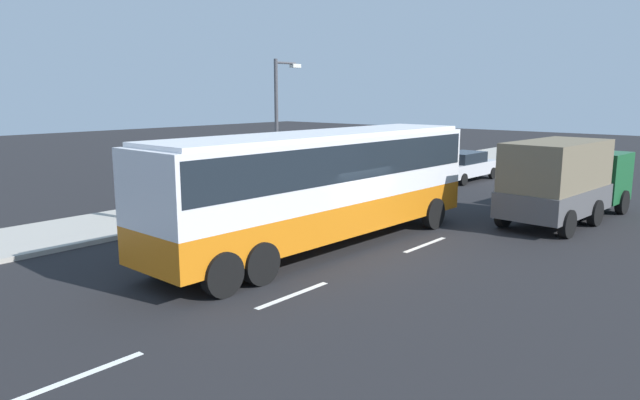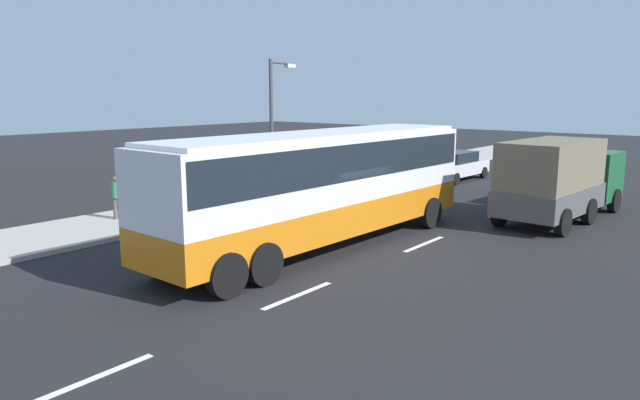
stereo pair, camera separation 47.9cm
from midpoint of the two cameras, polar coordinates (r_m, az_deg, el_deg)
ground_plane at (r=18.06m, az=1.84°, el=-4.71°), size 120.00×120.00×0.00m
sidewalk_curb at (r=23.83m, az=-14.24°, el=-1.12°), size 80.00×4.00×0.15m
lane_centreline at (r=14.31m, az=-1.66°, el=-8.79°), size 25.40×0.16×0.01m
coach_bus at (r=17.64m, az=-0.58°, el=2.29°), size 12.30×3.06×3.57m
cargo_truck at (r=23.41m, az=22.12°, el=2.08°), size 7.41×2.97×3.06m
car_silver_hatch at (r=32.79m, az=12.92°, el=3.38°), size 4.69×1.95×1.59m
pedestrian_near_curb at (r=22.65m, az=-20.05°, el=0.51°), size 0.32×0.32×1.59m
street_lamp at (r=25.01m, az=-5.11°, el=7.91°), size 1.53×0.24×6.02m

